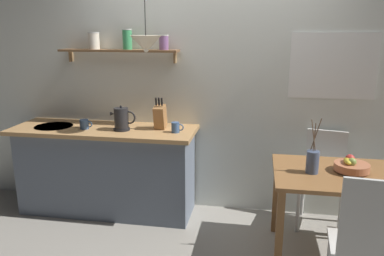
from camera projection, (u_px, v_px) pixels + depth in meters
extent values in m
plane|color=gray|center=(198.00, 234.00, 3.57)|extent=(14.00, 14.00, 0.00)
cube|color=silver|center=(229.00, 81.00, 3.82)|extent=(6.80, 0.10, 2.70)
cube|color=white|center=(333.00, 66.00, 3.56)|extent=(0.79, 0.01, 0.61)
cube|color=silver|center=(333.00, 66.00, 3.56)|extent=(0.73, 0.01, 0.55)
cube|color=slate|center=(107.00, 172.00, 3.93)|extent=(1.74, 0.52, 0.86)
cube|color=tan|center=(104.00, 130.00, 3.80)|extent=(1.83, 0.63, 0.04)
cylinder|color=#B7BABF|center=(54.00, 127.00, 3.87)|extent=(0.38, 0.38, 0.01)
cube|color=brown|center=(119.00, 51.00, 3.77)|extent=(1.20, 0.18, 0.02)
cube|color=#99754C|center=(71.00, 56.00, 3.96)|extent=(0.02, 0.06, 0.12)
cube|color=#99754C|center=(175.00, 57.00, 3.77)|extent=(0.02, 0.06, 0.12)
cylinder|color=beige|center=(94.00, 41.00, 3.79)|extent=(0.11, 0.11, 0.15)
cylinder|color=silver|center=(93.00, 33.00, 3.77)|extent=(0.11, 0.11, 0.01)
cylinder|color=#388E56|center=(127.00, 40.00, 3.73)|extent=(0.09, 0.09, 0.19)
cylinder|color=silver|center=(127.00, 29.00, 3.71)|extent=(0.10, 0.10, 0.01)
cylinder|color=#7F5689|center=(164.00, 43.00, 3.68)|extent=(0.09, 0.09, 0.13)
cylinder|color=silver|center=(164.00, 35.00, 3.66)|extent=(0.09, 0.09, 0.01)
cube|color=brown|center=(341.00, 175.00, 3.03)|extent=(1.05, 0.80, 0.03)
cube|color=brown|center=(279.00, 234.00, 2.87)|extent=(0.06, 0.06, 0.71)
cube|color=brown|center=(276.00, 196.00, 3.54)|extent=(0.06, 0.06, 0.71)
cube|color=silver|center=(363.00, 247.00, 2.53)|extent=(0.46, 0.43, 0.03)
cube|color=silver|center=(373.00, 221.00, 2.29)|extent=(0.38, 0.06, 0.53)
cube|color=silver|center=(322.00, 183.00, 3.59)|extent=(0.51, 0.51, 0.03)
cube|color=silver|center=(326.00, 153.00, 3.71)|extent=(0.37, 0.11, 0.45)
cylinder|color=silver|center=(298.00, 210.00, 3.55)|extent=(0.03, 0.03, 0.44)
cylinder|color=silver|center=(340.00, 217.00, 3.42)|extent=(0.03, 0.03, 0.44)
cylinder|color=silver|center=(303.00, 195.00, 3.88)|extent=(0.03, 0.03, 0.44)
cylinder|color=silver|center=(341.00, 201.00, 3.75)|extent=(0.03, 0.03, 0.44)
cylinder|color=#BC704C|center=(351.00, 171.00, 3.05)|extent=(0.12, 0.12, 0.01)
cylinder|color=#BC704C|center=(352.00, 167.00, 3.04)|extent=(0.27, 0.27, 0.06)
ellipsoid|color=yellow|center=(348.00, 161.00, 3.04)|extent=(0.07, 0.15, 0.04)
sphere|color=red|center=(350.00, 159.00, 3.06)|extent=(0.08, 0.08, 0.08)
sphere|color=#8EA84C|center=(352.00, 162.00, 3.00)|extent=(0.07, 0.07, 0.07)
cylinder|color=#475675|center=(312.00, 162.00, 3.01)|extent=(0.10, 0.10, 0.18)
cylinder|color=brown|center=(314.00, 135.00, 2.96)|extent=(0.05, 0.03, 0.26)
cylinder|color=brown|center=(315.00, 137.00, 2.97)|extent=(0.01, 0.02, 0.22)
cylinder|color=brown|center=(316.00, 134.00, 2.96)|extent=(0.07, 0.03, 0.26)
cylinder|color=black|center=(122.00, 129.00, 3.71)|extent=(0.16, 0.16, 0.02)
cylinder|color=#232326|center=(121.00, 118.00, 3.68)|extent=(0.14, 0.14, 0.20)
sphere|color=black|center=(121.00, 107.00, 3.66)|extent=(0.02, 0.02, 0.02)
cone|color=#232326|center=(113.00, 114.00, 3.69)|extent=(0.04, 0.04, 0.04)
torus|color=black|center=(129.00, 117.00, 3.67)|extent=(0.13, 0.02, 0.13)
cube|color=#9E6B3D|center=(160.00, 117.00, 3.73)|extent=(0.10, 0.18, 0.24)
cylinder|color=black|center=(156.00, 102.00, 3.66)|extent=(0.02, 0.03, 0.08)
cylinder|color=black|center=(159.00, 102.00, 3.66)|extent=(0.02, 0.03, 0.08)
cylinder|color=black|center=(162.00, 102.00, 3.65)|extent=(0.02, 0.03, 0.08)
cylinder|color=#3D5B89|center=(84.00, 124.00, 3.75)|extent=(0.09, 0.09, 0.09)
torus|color=#3D5B89|center=(89.00, 124.00, 3.74)|extent=(0.06, 0.01, 0.06)
cylinder|color=#3D5B89|center=(175.00, 127.00, 3.62)|extent=(0.08, 0.08, 0.10)
torus|color=#3D5B89|center=(180.00, 127.00, 3.61)|extent=(0.07, 0.01, 0.07)
cylinder|color=black|center=(145.00, 3.00, 3.28)|extent=(0.01, 0.01, 0.54)
cone|color=beige|center=(146.00, 44.00, 3.37)|extent=(0.28, 0.28, 0.15)
sphere|color=white|center=(146.00, 50.00, 3.38)|extent=(0.04, 0.04, 0.04)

